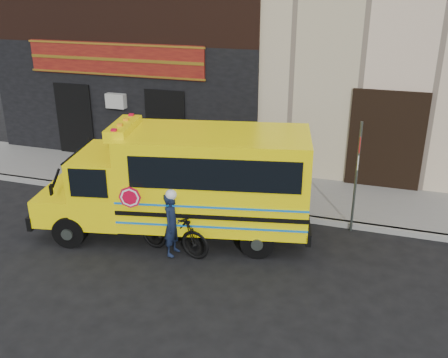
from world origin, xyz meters
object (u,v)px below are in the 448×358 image
sign_pole (357,173)px  cyclist (172,226)px  school_bus (189,180)px  bicycle (174,232)px

sign_pole → cyclist: sign_pole is taller
cyclist → sign_pole: bearing=-52.3°
sign_pole → cyclist: bearing=-146.7°
sign_pole → cyclist: size_ratio=1.91×
school_bus → bicycle: bearing=-90.3°
school_bus → cyclist: 1.35m
sign_pole → bicycle: sign_pole is taller
sign_pole → bicycle: size_ratio=1.56×
bicycle → cyclist: size_ratio=1.22×
school_bus → bicycle: size_ratio=3.80×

